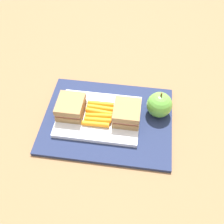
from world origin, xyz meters
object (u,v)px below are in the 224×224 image
sandwich_half_right (127,113)px  sandwich_half_left (71,107)px  food_tray (99,116)px  apple (159,105)px  carrot_sticks_bundle (99,114)px

sandwich_half_right → sandwich_half_left: bearing=180.0°
food_tray → sandwich_half_left: 0.08m
sandwich_half_left → apple: 0.25m
sandwich_half_left → carrot_sticks_bundle: size_ratio=0.92×
sandwich_half_right → apple: 0.10m
sandwich_half_right → apple: apple is taller
sandwich_half_left → carrot_sticks_bundle: 0.08m
carrot_sticks_bundle → apple: (0.16, 0.04, 0.02)m
sandwich_half_right → carrot_sticks_bundle: 0.08m
sandwich_half_left → carrot_sticks_bundle: bearing=-0.4°
food_tray → sandwich_half_right: 0.08m
apple → carrot_sticks_bundle: bearing=-165.8°
food_tray → sandwich_half_left: bearing=180.0°
sandwich_half_left → sandwich_half_right: same height
sandwich_half_left → sandwich_half_right: (0.16, 0.00, 0.00)m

